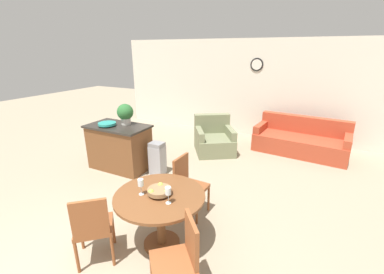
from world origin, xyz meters
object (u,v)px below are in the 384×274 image
object	(u,v)px
dining_table	(160,206)
wine_glass_right	(168,191)
wine_glass_left	(141,183)
armchair	(214,140)
kitchen_island	(120,147)
dining_chair_far_side	(188,183)
fruit_bowl	(159,191)
dining_chair_near_left	(93,226)
couch	(301,141)
potted_plant	(125,113)
dining_chair_near_right	(180,257)
trash_bin	(157,159)
teal_bowl	(107,124)

from	to	relation	value
dining_table	wine_glass_right	distance (m)	0.39
wine_glass_left	armchair	bearing A→B (deg)	97.06
kitchen_island	armchair	xyz separation A→B (m)	(1.43, 1.76, -0.18)
dining_table	dining_chair_far_side	xyz separation A→B (m)	(-0.03, 0.79, -0.07)
fruit_bowl	kitchen_island	bearing A→B (deg)	142.83
dining_chair_near_left	wine_glass_left	world-z (taller)	wine_glass_left
dining_table	couch	world-z (taller)	couch
potted_plant	fruit_bowl	bearing A→B (deg)	-41.22
dining_chair_near_left	kitchen_island	xyz separation A→B (m)	(-1.51, 2.13, -0.03)
dining_chair_near_right	fruit_bowl	size ratio (longest dim) A/B	3.11
trash_bin	armchair	size ratio (longest dim) A/B	0.53
couch	armchair	bearing A→B (deg)	-149.34
kitchen_island	fruit_bowl	bearing A→B (deg)	-37.17
potted_plant	dining_chair_far_side	bearing A→B (deg)	-25.62
wine_glass_right	teal_bowl	distance (m)	2.85
dining_chair_near_left	dining_chair_far_side	distance (m)	1.46
teal_bowl	dining_table	bearing A→B (deg)	-33.03
wine_glass_right	armchair	size ratio (longest dim) A/B	0.16
dining_table	potted_plant	world-z (taller)	potted_plant
teal_bowl	wine_glass_right	bearing A→B (deg)	-32.73
armchair	wine_glass_left	bearing A→B (deg)	-116.01
teal_bowl	armchair	world-z (taller)	teal_bowl
dining_table	wine_glass_right	bearing A→B (deg)	-29.14
trash_bin	dining_table	bearing A→B (deg)	-54.74
wine_glass_left	wine_glass_right	distance (m)	0.39
armchair	trash_bin	bearing A→B (deg)	-141.65
fruit_bowl	wine_glass_left	world-z (taller)	wine_glass_left
fruit_bowl	potted_plant	size ratio (longest dim) A/B	0.69
wine_glass_right	teal_bowl	xyz separation A→B (m)	(-2.40, 1.54, 0.09)
dining_table	armchair	bearing A→B (deg)	100.62
potted_plant	couch	world-z (taller)	potted_plant
armchair	dining_chair_near_right	bearing A→B (deg)	-105.72
dining_table	fruit_bowl	xyz separation A→B (m)	(0.00, 0.00, 0.22)
wine_glass_left	potted_plant	xyz separation A→B (m)	(-1.75, 1.81, 0.28)
dining_chair_near_right	trash_bin	bearing A→B (deg)	-3.36
wine_glass_left	teal_bowl	world-z (taller)	teal_bowl
dining_chair_near_left	couch	bearing A→B (deg)	27.14
wine_glass_left	wine_glass_right	world-z (taller)	same
wine_glass_right	trash_bin	xyz separation A→B (m)	(-1.37, 1.77, -0.56)
potted_plant	trash_bin	world-z (taller)	potted_plant
dining_chair_near_left	dining_chair_near_right	world-z (taller)	same
dining_chair_far_side	dining_chair_near_left	bearing A→B (deg)	-17.21
dining_table	kitchen_island	world-z (taller)	kitchen_island
wine_glass_right	armchair	world-z (taller)	wine_glass_right
dining_chair_near_left	fruit_bowl	xyz separation A→B (m)	(0.54, 0.58, 0.29)
dining_chair_near_right	trash_bin	world-z (taller)	dining_chair_near_right
fruit_bowl	couch	size ratio (longest dim) A/B	0.13
dining_table	wine_glass_left	xyz separation A→B (m)	(-0.20, -0.09, 0.32)
dining_chair_near_right	trash_bin	size ratio (longest dim) A/B	1.35
trash_bin	dining_chair_near_left	bearing A→B (deg)	-74.11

